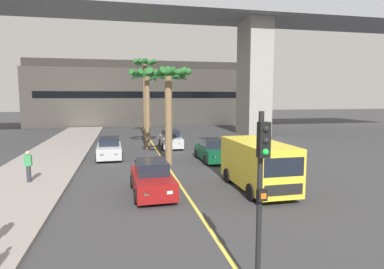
{
  "coord_description": "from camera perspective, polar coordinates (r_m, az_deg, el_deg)",
  "views": [
    {
      "loc": [
        -2.84,
        0.87,
        4.49
      ],
      "look_at": [
        0.0,
        14.0,
        2.95
      ],
      "focal_mm": 30.32,
      "sensor_mm": 36.0,
      "label": 1
    }
  ],
  "objects": [
    {
      "name": "sidewalk_left",
      "position": [
        16.59,
        -30.28,
        -9.8
      ],
      "size": [
        4.8,
        80.0,
        0.15
      ],
      "primitive_type": "cube",
      "color": "gray",
      "rests_on": "ground"
    },
    {
      "name": "lane_stripe_center",
      "position": [
        23.73,
        -5.12,
        -4.37
      ],
      "size": [
        0.14,
        56.0,
        0.01
      ],
      "primitive_type": "cube",
      "color": "#DBCC4C",
      "rests_on": "ground"
    },
    {
      "name": "bridge_overpass",
      "position": [
        38.06,
        -6.33,
        21.24
      ],
      "size": [
        85.35,
        8.0,
        17.67
      ],
      "color": "slate",
      "rests_on": "ground"
    },
    {
      "name": "pier_building_backdrop",
      "position": [
        53.83,
        -9.24,
        6.98
      ],
      "size": [
        33.78,
        8.04,
        10.05
      ],
      "color": "beige",
      "rests_on": "ground"
    },
    {
      "name": "car_queue_front",
      "position": [
        15.34,
        -7.05,
        -7.73
      ],
      "size": [
        1.94,
        4.16,
        1.56
      ],
      "color": "maroon",
      "rests_on": "ground"
    },
    {
      "name": "car_queue_second",
      "position": [
        23.06,
        3.56,
        -2.86
      ],
      "size": [
        1.87,
        4.12,
        1.56
      ],
      "color": "#0C4728",
      "rests_on": "ground"
    },
    {
      "name": "car_queue_third",
      "position": [
        24.74,
        -14.34,
        -2.41
      ],
      "size": [
        1.92,
        4.14,
        1.56
      ],
      "color": "#B7BABF",
      "rests_on": "ground"
    },
    {
      "name": "car_queue_fourth",
      "position": [
        29.07,
        -3.77,
        -0.91
      ],
      "size": [
        1.89,
        4.13,
        1.56
      ],
      "color": "#B7BABF",
      "rests_on": "ground"
    },
    {
      "name": "delivery_van",
      "position": [
        16.09,
        11.44,
        -5.07
      ],
      "size": [
        2.2,
        5.27,
        2.36
      ],
      "color": "yellow",
      "rests_on": "ground"
    },
    {
      "name": "traffic_light_median_near",
      "position": [
        7.22,
        12.09,
        -7.86
      ],
      "size": [
        0.24,
        0.37,
        4.2
      ],
      "color": "black",
      "rests_on": "ground"
    },
    {
      "name": "palm_tree_near_median",
      "position": [
        21.33,
        -4.25,
        8.23
      ],
      "size": [
        3.1,
        3.13,
        6.49
      ],
      "color": "brown",
      "rests_on": "ground"
    },
    {
      "name": "palm_tree_mid_median",
      "position": [
        37.18,
        -8.28,
        10.05
      ],
      "size": [
        2.73,
        2.76,
        8.81
      ],
      "color": "brown",
      "rests_on": "ground"
    },
    {
      "name": "palm_tree_far_median",
      "position": [
        28.09,
        -7.92,
        8.86
      ],
      "size": [
        3.12,
        3.18,
        6.92
      ],
      "color": "brown",
      "rests_on": "ground"
    },
    {
      "name": "pedestrian_far_along",
      "position": [
        18.68,
        -26.84,
        -4.94
      ],
      "size": [
        0.34,
        0.22,
        1.62
      ],
      "color": "#2D2D38",
      "rests_on": "sidewalk_left"
    }
  ]
}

